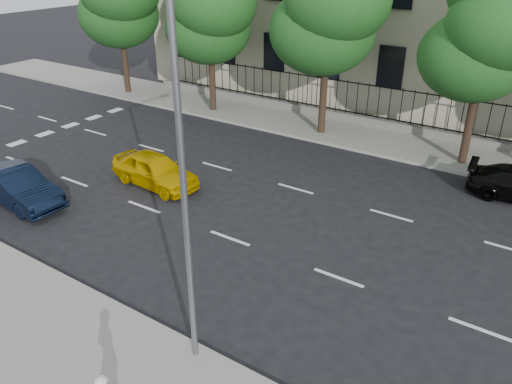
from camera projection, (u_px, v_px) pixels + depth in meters
ground at (181, 275)px, 14.93m from camera, size 120.00×120.00×0.00m
near_sidewalk at (69, 357)px, 11.91m from camera, size 60.00×4.00×0.15m
far_sidewalk at (363, 136)px, 25.31m from camera, size 60.00×4.00×0.15m
lane_markings at (266, 211)px, 18.46m from camera, size 49.60×4.62×0.01m
crosswalk at (31, 138)px, 25.24m from camera, size 0.50×12.10×0.01m
iron_fence at (377, 117)px, 26.32m from camera, size 30.00×0.50×2.20m
street_light at (199, 152)px, 10.06m from camera, size 0.25×3.32×8.05m
tree_b at (212, 6)px, 26.65m from camera, size 5.53×5.12×8.97m
tree_c at (331, 2)px, 22.95m from camera, size 5.89×5.50×9.80m
tree_d at (491, 29)px, 19.76m from camera, size 5.34×4.94×8.84m
yellow_taxi at (155, 170)px, 20.16m from camera, size 4.10×1.92×1.36m
navy_sedan at (17, 187)px, 18.72m from camera, size 4.29×1.68×1.39m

